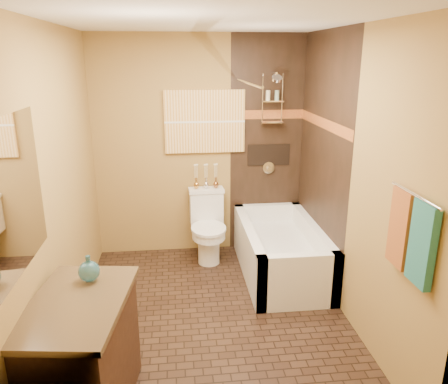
{
  "coord_description": "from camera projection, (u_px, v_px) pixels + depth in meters",
  "views": [
    {
      "loc": [
        -0.29,
        -3.42,
        2.25
      ],
      "look_at": [
        0.15,
        0.4,
        1.05
      ],
      "focal_mm": 35.0,
      "sensor_mm": 36.0,
      "label": 1
    }
  ],
  "objects": [
    {
      "name": "wall_back",
      "position": [
        200.0,
        148.0,
        4.99
      ],
      "size": [
        2.4,
        0.02,
        2.5
      ],
      "primitive_type": "cube",
      "color": "olive",
      "rests_on": "floor"
    },
    {
      "name": "vanity_mirror",
      "position": [
        13.0,
        198.0,
        2.42
      ],
      "size": [
        0.01,
        1.0,
        0.9
      ],
      "primitive_type": "cube",
      "color": "white",
      "rests_on": "wall_left"
    },
    {
      "name": "bathtub",
      "position": [
        280.0,
        254.0,
        4.67
      ],
      "size": [
        0.8,
        1.5,
        0.55
      ],
      "color": "white",
      "rests_on": "floor"
    },
    {
      "name": "toilet",
      "position": [
        208.0,
        226.0,
        4.98
      ],
      "size": [
        0.41,
        0.6,
        0.79
      ],
      "rotation": [
        0.0,
        0.0,
        0.05
      ],
      "color": "white",
      "rests_on": "floor"
    },
    {
      "name": "wall_right",
      "position": [
        352.0,
        180.0,
        3.7
      ],
      "size": [
        0.02,
        3.0,
        2.5
      ],
      "primitive_type": "cube",
      "color": "olive",
      "rests_on": "floor"
    },
    {
      "name": "vanity",
      "position": [
        81.0,
        359.0,
        2.77
      ],
      "size": [
        0.69,
        1.01,
        0.83
      ],
      "rotation": [
        0.0,
        0.0,
        -0.13
      ],
      "color": "black",
      "rests_on": "floor"
    },
    {
      "name": "mosaic_band_right",
      "position": [
        323.0,
        123.0,
        4.3
      ],
      "size": [
        0.01,
        1.5,
        0.1
      ],
      "primitive_type": "cube",
      "color": "maroon",
      "rests_on": "alcove_tile_right"
    },
    {
      "name": "sunset_painting",
      "position": [
        205.0,
        122.0,
        4.89
      ],
      "size": [
        0.9,
        0.04,
        0.7
      ],
      "primitive_type": "cube",
      "color": "#C98A2F",
      "rests_on": "wall_back"
    },
    {
      "name": "shower_fixtures",
      "position": [
        272.0,
        111.0,
        4.84
      ],
      "size": [
        0.24,
        0.33,
        1.16
      ],
      "color": "silver",
      "rests_on": "floor"
    },
    {
      "name": "wall_left",
      "position": [
        60.0,
        189.0,
        3.44
      ],
      "size": [
        0.02,
        3.0,
        2.5
      ],
      "primitive_type": "cube",
      "color": "olive",
      "rests_on": "floor"
    },
    {
      "name": "alcove_niche",
      "position": [
        269.0,
        155.0,
        5.09
      ],
      "size": [
        0.5,
        0.01,
        0.25
      ],
      "primitive_type": "cube",
      "color": "black",
      "rests_on": "alcove_tile_back"
    },
    {
      "name": "wall_front",
      "position": [
        238.0,
        269.0,
        2.15
      ],
      "size": [
        2.4,
        0.02,
        2.5
      ],
      "primitive_type": "cube",
      "color": "olive",
      "rests_on": "floor"
    },
    {
      "name": "towel_bar",
      "position": [
        415.0,
        195.0,
        2.64
      ],
      "size": [
        0.02,
        0.55,
        0.02
      ],
      "primitive_type": "cylinder",
      "rotation": [
        1.57,
        0.0,
        0.0
      ],
      "color": "silver",
      "rests_on": "wall_right"
    },
    {
      "name": "teal_bottle",
      "position": [
        89.0,
        269.0,
        2.86
      ],
      "size": [
        0.19,
        0.19,
        0.22
      ],
      "primitive_type": null,
      "rotation": [
        0.0,
        0.0,
        0.41
      ],
      "color": "#215A65",
      "rests_on": "vanity"
    },
    {
      "name": "floor",
      "position": [
        213.0,
        317.0,
        3.94
      ],
      "size": [
        3.0,
        3.0,
        0.0
      ],
      "primitive_type": "plane",
      "color": "black",
      "rests_on": "ground"
    },
    {
      "name": "alcove_tile_right",
      "position": [
        322.0,
        160.0,
        4.41
      ],
      "size": [
        0.01,
        1.5,
        2.5
      ],
      "primitive_type": "cube",
      "color": "black",
      "rests_on": "wall_right"
    },
    {
      "name": "towel_rust",
      "position": [
        401.0,
        228.0,
        2.84
      ],
      "size": [
        0.05,
        0.22,
        0.52
      ],
      "primitive_type": "cube",
      "color": "brown",
      "rests_on": "towel_bar"
    },
    {
      "name": "mosaic_band_back",
      "position": [
        268.0,
        114.0,
        4.95
      ],
      "size": [
        0.85,
        0.01,
        0.1
      ],
      "primitive_type": "cube",
      "color": "maroon",
      "rests_on": "alcove_tile_back"
    },
    {
      "name": "towel_teal",
      "position": [
        422.0,
        244.0,
        2.6
      ],
      "size": [
        0.05,
        0.22,
        0.52
      ],
      "primitive_type": "cube",
      "color": "#1D6257",
      "rests_on": "towel_bar"
    },
    {
      "name": "bud_vases",
      "position": [
        206.0,
        176.0,
        4.98
      ],
      "size": [
        0.29,
        0.06,
        0.28
      ],
      "color": "#BB833A",
      "rests_on": "toilet"
    },
    {
      "name": "curtain_rod",
      "position": [
        246.0,
        82.0,
        4.1
      ],
      "size": [
        0.03,
        1.55,
        0.03
      ],
      "primitive_type": "cylinder",
      "rotation": [
        1.57,
        0.0,
        0.0
      ],
      "color": "silver",
      "rests_on": "wall_back"
    },
    {
      "name": "ceiling",
      "position": [
        210.0,
        21.0,
        3.2
      ],
      "size": [
        3.0,
        3.0,
        0.0
      ],
      "primitive_type": "plane",
      "color": "silver",
      "rests_on": "wall_back"
    },
    {
      "name": "alcove_tile_back",
      "position": [
        267.0,
        146.0,
        5.07
      ],
      "size": [
        0.85,
        0.01,
        2.5
      ],
      "primitive_type": "cube",
      "color": "black",
      "rests_on": "wall_back"
    }
  ]
}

